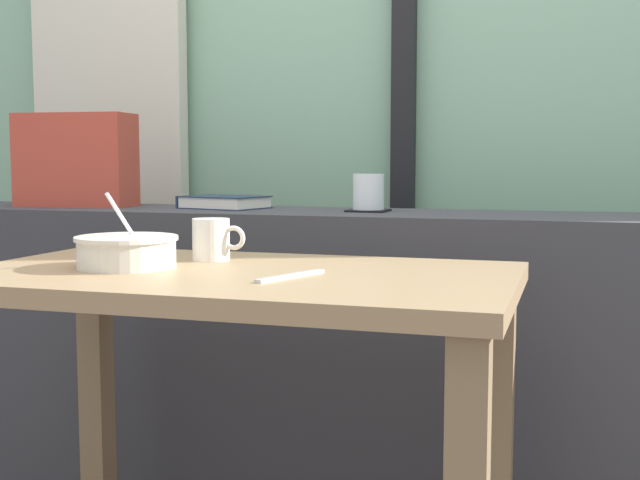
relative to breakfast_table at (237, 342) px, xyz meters
name	(u,v)px	position (x,y,z in m)	size (l,w,h in m)	color
outdoor_backdrop	(383,11)	(-0.01, 1.21, 0.81)	(4.80, 0.08, 2.80)	#84B293
curtain_left_panel	(108,65)	(-0.94, 1.11, 0.66)	(0.56, 0.06, 2.50)	beige
window_divider_post	(404,39)	(0.08, 1.14, 0.71)	(0.07, 0.05, 2.60)	black
dark_console_ledge	(329,364)	(-0.01, 0.62, -0.19)	(2.80, 0.37, 0.80)	#38383D
breakfast_table	(237,342)	(0.00, 0.00, 0.00)	(1.02, 0.59, 0.73)	#826849
coaster_square	(368,211)	(0.09, 0.64, 0.21)	(0.10, 0.10, 0.01)	black
juice_glass	(368,193)	(0.09, 0.64, 0.25)	(0.08, 0.08, 0.09)	white
closed_book	(224,202)	(-0.32, 0.66, 0.22)	(0.24, 0.20, 0.03)	#1E2D47
throw_pillow	(76,160)	(-0.75, 0.62, 0.34)	(0.32, 0.14, 0.26)	#B74233
soup_bowl	(127,252)	(-0.21, -0.02, 0.16)	(0.19, 0.19, 0.14)	silver
fork_utensil	(291,276)	(0.13, -0.06, 0.14)	(0.02, 0.17, 0.01)	silver
ceramic_mug	(212,239)	(-0.11, 0.13, 0.18)	(0.11, 0.08, 0.08)	silver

